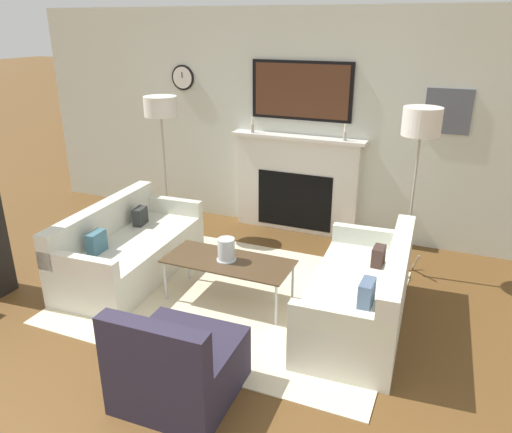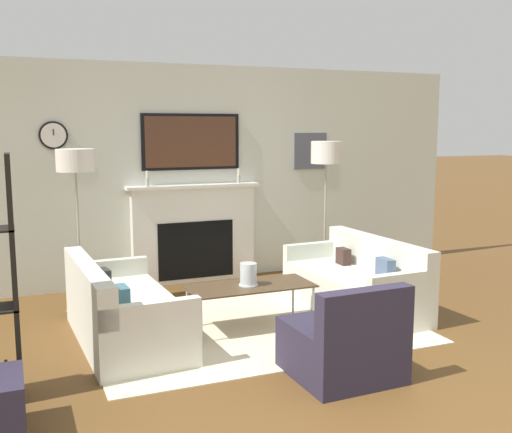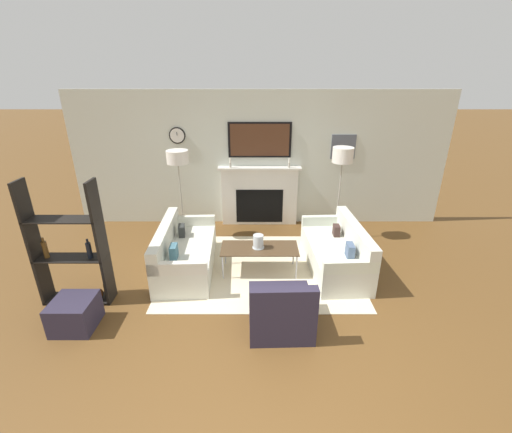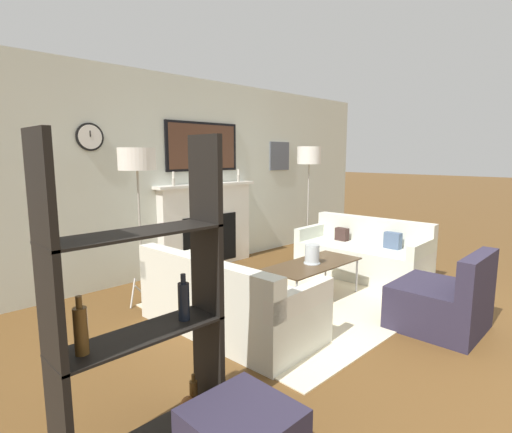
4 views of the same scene
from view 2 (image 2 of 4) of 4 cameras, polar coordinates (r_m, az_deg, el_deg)
The scene contains 9 objects.
fireplace_wall at distance 7.57m, azimuth -6.18°, elevation 3.09°, with size 7.55×0.28×2.70m.
area_rug at distance 6.00m, azimuth -0.71°, elevation -10.26°, with size 3.08×2.35×0.01m.
couch_left at distance 5.60m, azimuth -12.68°, elevation -8.99°, with size 0.90×1.79×0.75m.
couch_right at distance 6.46m, azimuth 9.59°, elevation -6.48°, with size 0.87×1.75×0.77m.
armchair at distance 4.80m, azimuth 8.38°, elevation -12.00°, with size 0.79×0.79×0.77m.
coffee_table at distance 5.80m, azimuth -0.53°, elevation -6.82°, with size 1.21×0.53×0.43m.
hurricane_candle at distance 5.76m, azimuth -0.74°, elevation -5.65°, with size 0.19×0.19×0.22m.
floor_lamp_left at distance 6.46m, azimuth -16.82°, elevation 4.88°, with size 0.39×0.39×1.72m.
floor_lamp_right at distance 7.35m, azimuth 6.70°, elevation 5.85°, with size 0.37×0.37×1.77m.
Camera 2 is at (-2.09, -2.66, 1.93)m, focal length 42.00 mm.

